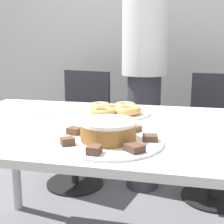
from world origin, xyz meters
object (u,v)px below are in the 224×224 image
object	(u,v)px
plate_cake	(108,141)
napkin	(36,115)
office_chair_right	(217,141)
office_chair_left	(78,132)
person_standing	(145,66)
plate_donuts	(115,112)
frosted_cake	(108,130)

from	to	relation	value
plate_cake	napkin	world-z (taller)	plate_cake
office_chair_right	napkin	bearing A→B (deg)	-134.49
office_chair_left	office_chair_right	distance (m)	1.02
office_chair_left	office_chair_right	bearing A→B (deg)	12.72
person_standing	plate_donuts	bearing A→B (deg)	-94.95
office_chair_left	plate_donuts	size ratio (longest dim) A/B	2.39
plate_donuts	office_chair_right	bearing A→B (deg)	49.80
office_chair_right	plate_cake	world-z (taller)	office_chair_right
office_chair_left	plate_cake	distance (m)	1.30
office_chair_left	plate_donuts	distance (m)	0.88
person_standing	office_chair_right	world-z (taller)	person_standing
plate_cake	plate_donuts	xyz separation A→B (m)	(-0.08, 0.47, 0.00)
office_chair_left	napkin	size ratio (longest dim) A/B	5.30
office_chair_left	plate_cake	xyz separation A→B (m)	(0.52, -1.15, 0.33)
office_chair_right	napkin	xyz separation A→B (m)	(-0.95, -0.82, 0.33)
plate_donuts	frosted_cake	size ratio (longest dim) A/B	1.78
office_chair_right	office_chair_left	bearing A→B (deg)	-175.21
plate_donuts	napkin	bearing A→B (deg)	-160.19
plate_cake	person_standing	bearing A→B (deg)	90.87
person_standing	plate_cake	size ratio (longest dim) A/B	4.31
person_standing	napkin	bearing A→B (deg)	-117.23
napkin	frosted_cake	bearing A→B (deg)	-36.53
frosted_cake	plate_cake	bearing A→B (deg)	-63.43
office_chair_left	frosted_cake	size ratio (longest dim) A/B	4.26
person_standing	office_chair_left	world-z (taller)	person_standing
office_chair_right	napkin	world-z (taller)	office_chair_right
person_standing	office_chair_left	xyz separation A→B (m)	(-0.50, -0.02, -0.51)
office_chair_left	office_chair_right	xyz separation A→B (m)	(1.02, 0.00, 0.00)
frosted_cake	office_chair_right	bearing A→B (deg)	66.49
plate_cake	frosted_cake	xyz separation A→B (m)	(-0.00, 0.00, 0.04)
frosted_cake	napkin	distance (m)	0.56
office_chair_left	napkin	bearing A→B (deg)	-72.48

